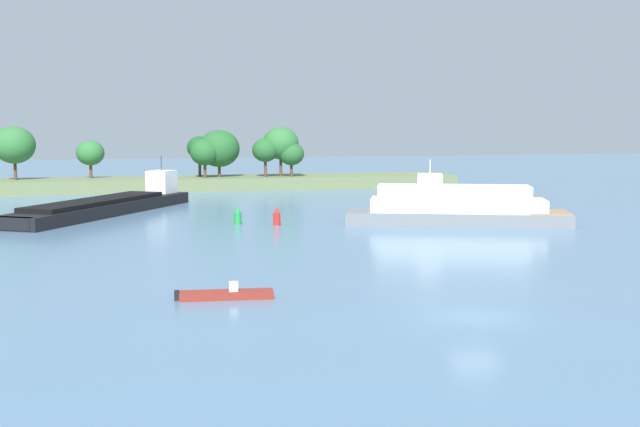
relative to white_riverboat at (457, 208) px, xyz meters
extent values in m
plane|color=slate|center=(-14.87, -34.98, -1.69)|extent=(400.00, 400.00, 0.00)
cube|color=#66754C|center=(-15.62, 49.73, -0.77)|extent=(72.28, 10.22, 1.85)
cylinder|color=#513823|center=(-46.00, 50.28, 1.48)|extent=(0.44, 0.44, 2.66)
ellipsoid|color=#2D6B33|center=(-46.00, 50.28, 5.18)|extent=(5.93, 5.93, 5.34)
cylinder|color=#513823|center=(-35.57, 51.74, 1.21)|extent=(0.44, 0.44, 2.11)
ellipsoid|color=#2D6B33|center=(-35.57, 51.74, 3.91)|extent=(4.13, 4.13, 3.72)
cylinder|color=#513823|center=(-19.42, 51.57, 1.60)|extent=(0.44, 0.44, 2.90)
ellipsoid|color=#194C23|center=(-19.42, 51.57, 4.59)|extent=(3.84, 3.84, 3.45)
cylinder|color=#513823|center=(-18.98, 48.42, 1.19)|extent=(0.44, 0.44, 2.07)
ellipsoid|color=#235B28|center=(-18.98, 48.42, 3.98)|extent=(4.41, 4.41, 3.97)
cylinder|color=#513823|center=(-16.63, 49.80, 1.06)|extent=(0.44, 0.44, 1.82)
ellipsoid|color=#235B28|center=(-16.63, 49.80, 4.48)|extent=(6.26, 6.26, 5.63)
cylinder|color=#513823|center=(-9.86, 47.79, 1.40)|extent=(0.44, 0.44, 2.49)
ellipsoid|color=#235B28|center=(-9.86, 47.79, 4.25)|extent=(4.00, 4.00, 3.60)
cylinder|color=#513823|center=(-7.29, 48.59, 1.60)|extent=(0.44, 0.44, 2.89)
ellipsoid|color=#2D6B33|center=(-7.29, 48.59, 5.25)|extent=(5.52, 5.52, 4.97)
cylinder|color=#513823|center=(-5.87, 47.44, 1.12)|extent=(0.44, 0.44, 1.93)
ellipsoid|color=#235B28|center=(-5.87, 47.44, 3.64)|extent=(3.90, 3.90, 3.51)
cube|color=slate|center=(0.06, -0.02, -1.05)|extent=(21.94, 12.65, 1.29)
cube|color=white|center=(0.06, -0.02, 0.24)|extent=(17.24, 10.20, 1.30)
cube|color=white|center=(-0.31, 0.12, 1.54)|extent=(15.01, 8.84, 1.30)
cube|color=white|center=(-2.45, 0.97, 2.74)|extent=(3.07, 3.01, 1.10)
cube|color=#937551|center=(8.09, -3.19, -0.33)|extent=(5.29, 5.69, 0.16)
cylinder|color=silver|center=(-2.45, 0.97, 3.99)|extent=(0.10, 0.10, 1.40)
cube|color=black|center=(-33.46, 18.25, -1.04)|extent=(20.37, 28.01, 1.30)
cube|color=black|center=(-34.27, 16.99, -0.14)|extent=(14.90, 20.01, 0.50)
cube|color=white|center=(-26.58, 29.05, 1.01)|extent=(4.05, 4.18, 2.80)
cylinder|color=#333338|center=(-26.58, 29.05, 3.31)|extent=(0.12, 0.12, 1.80)
cube|color=black|center=(-41.32, 5.94, -0.98)|extent=(3.66, 2.79, 1.17)
cube|color=maroon|center=(-26.51, -27.48, -1.47)|extent=(5.33, 1.72, 0.45)
cube|color=white|center=(-26.12, -27.52, -0.99)|extent=(0.56, 0.62, 0.50)
cube|color=black|center=(-29.26, -27.16, -1.41)|extent=(0.32, 0.35, 0.56)
cube|color=navy|center=(14.19, 17.20, -1.42)|extent=(2.54, 4.27, 0.54)
cube|color=beige|center=(14.13, 16.91, -0.90)|extent=(0.96, 0.67, 0.50)
cube|color=black|center=(14.63, 19.30, -1.41)|extent=(0.37, 0.34, 0.56)
cylinder|color=red|center=(-17.10, 4.17, -1.09)|extent=(0.70, 0.70, 1.20)
cone|color=red|center=(-17.10, 4.17, -0.14)|extent=(0.49, 0.49, 0.70)
cylinder|color=green|center=(-20.69, 5.75, -1.09)|extent=(0.70, 0.70, 1.20)
cone|color=green|center=(-20.69, 5.75, -0.14)|extent=(0.49, 0.49, 0.70)
camera|label=1|loc=(-32.57, -71.13, 8.04)|focal=44.50mm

